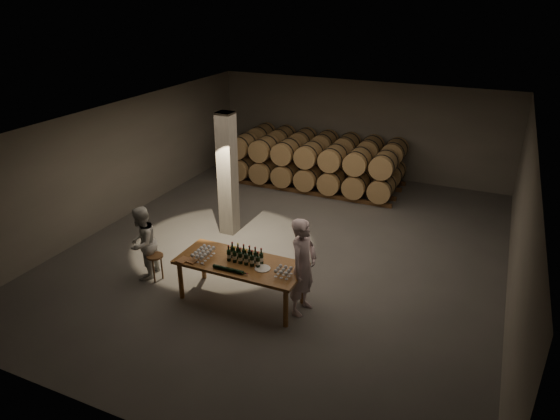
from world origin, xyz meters
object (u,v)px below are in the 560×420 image
at_px(tasting_table, 241,267).
at_px(stool, 155,260).
at_px(notebook_near, 191,261).
at_px(person_man, 303,267).
at_px(person_woman, 142,243).
at_px(plate, 263,268).
at_px(bottle_cluster, 245,257).

xyz_separation_m(tasting_table, stool, (-2.09, -0.06, -0.30)).
bearing_deg(stool, notebook_near, -15.32).
height_order(person_man, person_woman, person_man).
xyz_separation_m(notebook_near, person_woman, (-1.50, 0.34, -0.08)).
height_order(stool, person_woman, person_woman).
distance_m(plate, person_woman, 2.93).
distance_m(tasting_table, person_woman, 2.41).
bearing_deg(person_man, stool, 102.32).
relative_size(tasting_table, bottle_cluster, 3.52).
xyz_separation_m(plate, stool, (-2.61, -0.00, -0.41)).
height_order(tasting_table, person_man, person_man).
relative_size(notebook_near, stool, 0.38).
distance_m(notebook_near, person_woman, 1.54).
distance_m(stool, person_man, 3.41).
bearing_deg(stool, person_man, 3.96).
bearing_deg(plate, bottle_cluster, 168.11).
bearing_deg(notebook_near, person_man, 22.56).
xyz_separation_m(bottle_cluster, stool, (-2.18, -0.09, -0.53)).
xyz_separation_m(plate, person_woman, (-2.93, 0.01, -0.07)).
distance_m(bottle_cluster, person_woman, 2.50).
relative_size(stool, person_man, 0.30).
distance_m(plate, stool, 2.65).
bearing_deg(tasting_table, plate, -6.25).
distance_m(plate, notebook_near, 1.47).
xyz_separation_m(stool, person_woman, (-0.31, 0.01, 0.34)).
xyz_separation_m(tasting_table, person_woman, (-2.41, -0.04, 0.04)).
distance_m(bottle_cluster, notebook_near, 1.09).
bearing_deg(stool, person_woman, 177.46).
height_order(plate, stool, plate).
height_order(notebook_near, person_woman, person_woman).
height_order(plate, person_woman, person_woman).
height_order(bottle_cluster, person_man, person_man).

